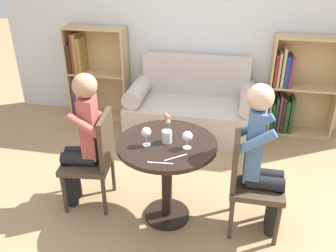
{
  "coord_description": "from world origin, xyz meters",
  "views": [
    {
      "loc": [
        0.48,
        -2.4,
        2.17
      ],
      "look_at": [
        0.0,
        0.05,
        0.88
      ],
      "focal_mm": 38.0,
      "sensor_mm": 36.0,
      "label": 1
    }
  ],
  "objects_px": {
    "bookshelf_right": "(293,91)",
    "person_left": "(82,139)",
    "bookshelf_left": "(91,74)",
    "wine_glass_right": "(187,137)",
    "wine_glass_left": "(146,133)",
    "flower_vase": "(167,132)",
    "couch": "(192,109)",
    "chair_left": "(95,156)",
    "chair_right": "(248,178)",
    "person_right": "(262,159)"
  },
  "relations": [
    {
      "from": "bookshelf_left",
      "to": "chair_left",
      "type": "xyz_separation_m",
      "value": [
        0.75,
        -1.82,
        -0.1
      ]
    },
    {
      "from": "person_right",
      "to": "wine_glass_left",
      "type": "distance_m",
      "value": 0.92
    },
    {
      "from": "person_right",
      "to": "wine_glass_left",
      "type": "bearing_deg",
      "value": 95.85
    },
    {
      "from": "couch",
      "to": "bookshelf_right",
      "type": "relative_size",
      "value": 1.28
    },
    {
      "from": "bookshelf_left",
      "to": "bookshelf_right",
      "type": "xyz_separation_m",
      "value": [
        2.62,
        -0.0,
        -0.04
      ]
    },
    {
      "from": "wine_glass_left",
      "to": "chair_right",
      "type": "bearing_deg",
      "value": 6.03
    },
    {
      "from": "bookshelf_right",
      "to": "person_left",
      "type": "height_order",
      "value": "person_left"
    },
    {
      "from": "couch",
      "to": "chair_left",
      "type": "bearing_deg",
      "value": -113.28
    },
    {
      "from": "person_left",
      "to": "chair_right",
      "type": "bearing_deg",
      "value": 81.9
    },
    {
      "from": "bookshelf_right",
      "to": "wine_glass_right",
      "type": "xyz_separation_m",
      "value": [
        -1.03,
        -1.94,
        0.3
      ]
    },
    {
      "from": "wine_glass_left",
      "to": "wine_glass_right",
      "type": "relative_size",
      "value": 1.07
    },
    {
      "from": "person_left",
      "to": "bookshelf_right",
      "type": "bearing_deg",
      "value": 126.81
    },
    {
      "from": "couch",
      "to": "person_left",
      "type": "xyz_separation_m",
      "value": [
        -0.75,
        -1.56,
        0.36
      ]
    },
    {
      "from": "chair_right",
      "to": "wine_glass_right",
      "type": "bearing_deg",
      "value": 98.23
    },
    {
      "from": "wine_glass_right",
      "to": "flower_vase",
      "type": "relative_size",
      "value": 0.56
    },
    {
      "from": "bookshelf_right",
      "to": "person_left",
      "type": "relative_size",
      "value": 0.97
    },
    {
      "from": "chair_right",
      "to": "person_left",
      "type": "height_order",
      "value": "person_left"
    },
    {
      "from": "person_left",
      "to": "wine_glass_left",
      "type": "height_order",
      "value": "person_left"
    },
    {
      "from": "person_right",
      "to": "bookshelf_right",
      "type": "bearing_deg",
      "value": -13.06
    },
    {
      "from": "bookshelf_left",
      "to": "chair_right",
      "type": "relative_size",
      "value": 1.36
    },
    {
      "from": "chair_left",
      "to": "bookshelf_left",
      "type": "bearing_deg",
      "value": -163.82
    },
    {
      "from": "bookshelf_left",
      "to": "wine_glass_left",
      "type": "distance_m",
      "value": 2.35
    },
    {
      "from": "bookshelf_left",
      "to": "chair_left",
      "type": "height_order",
      "value": "bookshelf_left"
    },
    {
      "from": "wine_glass_left",
      "to": "chair_left",
      "type": "bearing_deg",
      "value": 164.22
    },
    {
      "from": "couch",
      "to": "chair_right",
      "type": "bearing_deg",
      "value": -67.53
    },
    {
      "from": "chair_left",
      "to": "flower_vase",
      "type": "relative_size",
      "value": 3.5
    },
    {
      "from": "chair_right",
      "to": "flower_vase",
      "type": "bearing_deg",
      "value": 91.18
    },
    {
      "from": "couch",
      "to": "chair_left",
      "type": "distance_m",
      "value": 1.69
    },
    {
      "from": "couch",
      "to": "bookshelf_right",
      "type": "xyz_separation_m",
      "value": [
        1.2,
        0.27,
        0.24
      ]
    },
    {
      "from": "person_left",
      "to": "person_right",
      "type": "xyz_separation_m",
      "value": [
        1.5,
        -0.05,
        0.01
      ]
    },
    {
      "from": "chair_right",
      "to": "wine_glass_right",
      "type": "distance_m",
      "value": 0.61
    },
    {
      "from": "person_left",
      "to": "wine_glass_right",
      "type": "xyz_separation_m",
      "value": [
        0.92,
        -0.11,
        0.18
      ]
    },
    {
      "from": "wine_glass_left",
      "to": "person_left",
      "type": "bearing_deg",
      "value": 167.85
    },
    {
      "from": "couch",
      "to": "flower_vase",
      "type": "height_order",
      "value": "flower_vase"
    },
    {
      "from": "bookshelf_left",
      "to": "chair_right",
      "type": "distance_m",
      "value": 2.8
    },
    {
      "from": "wine_glass_left",
      "to": "wine_glass_right",
      "type": "distance_m",
      "value": 0.32
    },
    {
      "from": "flower_vase",
      "to": "bookshelf_right",
      "type": "bearing_deg",
      "value": 57.5
    },
    {
      "from": "chair_right",
      "to": "flower_vase",
      "type": "distance_m",
      "value": 0.75
    },
    {
      "from": "couch",
      "to": "flower_vase",
      "type": "distance_m",
      "value": 1.7
    },
    {
      "from": "wine_glass_left",
      "to": "flower_vase",
      "type": "height_order",
      "value": "flower_vase"
    },
    {
      "from": "person_right",
      "to": "couch",
      "type": "bearing_deg",
      "value": 25.55
    },
    {
      "from": "wine_glass_left",
      "to": "couch",
      "type": "bearing_deg",
      "value": 85.06
    },
    {
      "from": "bookshelf_left",
      "to": "wine_glass_right",
      "type": "relative_size",
      "value": 8.54
    },
    {
      "from": "couch",
      "to": "chair_left",
      "type": "relative_size",
      "value": 1.74
    },
    {
      "from": "bookshelf_left",
      "to": "wine_glass_right",
      "type": "distance_m",
      "value": 2.52
    },
    {
      "from": "bookshelf_right",
      "to": "flower_vase",
      "type": "xyz_separation_m",
      "value": [
        -1.2,
        -1.88,
        0.29
      ]
    },
    {
      "from": "couch",
      "to": "bookshelf_left",
      "type": "xyz_separation_m",
      "value": [
        -1.42,
        0.27,
        0.28
      ]
    },
    {
      "from": "chair_right",
      "to": "flower_vase",
      "type": "relative_size",
      "value": 3.5
    },
    {
      "from": "person_right",
      "to": "flower_vase",
      "type": "distance_m",
      "value": 0.77
    },
    {
      "from": "couch",
      "to": "wine_glass_left",
      "type": "relative_size",
      "value": 10.19
    }
  ]
}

